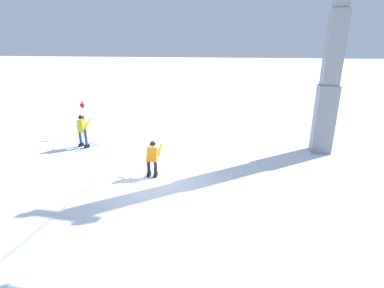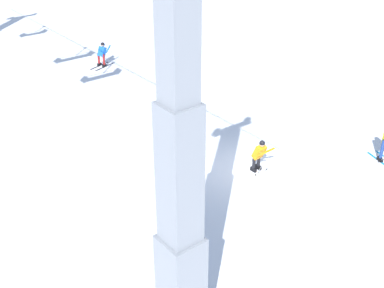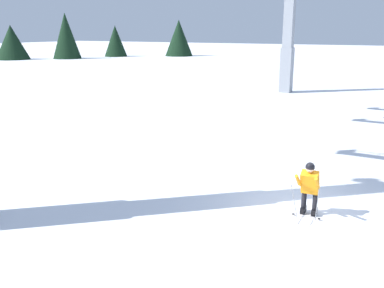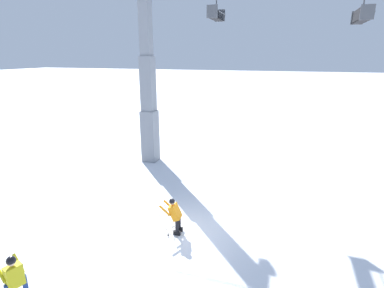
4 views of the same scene
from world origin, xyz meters
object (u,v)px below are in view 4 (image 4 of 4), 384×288
Objects in this scene: lift_tower_near at (148,95)px; chairlift_seat_nearest at (215,14)px; chairlift_seat_second at (360,15)px; skier_distant_downhill at (15,280)px; skier_carving_main at (175,214)px.

chairlift_seat_nearest is at bearing -0.00° from lift_tower_near.
skier_distant_downhill is at bearing -127.57° from chairlift_seat_second.
chairlift_seat_nearest is at bearing 93.07° from skier_carving_main.
skier_carving_main is 0.92× the size of skier_distant_downhill.
skier_carving_main is 10.84m from chairlift_seat_nearest.
lift_tower_near is at bearing 98.84° from skier_distant_downhill.
chairlift_seat_second is at bearing 52.43° from skier_distant_downhill.
chairlift_seat_second is at bearing 47.82° from skier_carving_main.
chairlift_seat_second is (6.62, 7.31, 7.66)m from skier_carving_main.
chairlift_seat_nearest is 0.84× the size of chairlift_seat_second.
chairlift_seat_second is 16.97m from skier_distant_downhill.
chairlift_seat_second is (11.17, -0.00, 4.19)m from lift_tower_near.
skier_distant_downhill is at bearing -100.67° from chairlift_seat_nearest.
lift_tower_near is at bearing 121.87° from skier_carving_main.
lift_tower_near is 11.93m from chairlift_seat_second.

